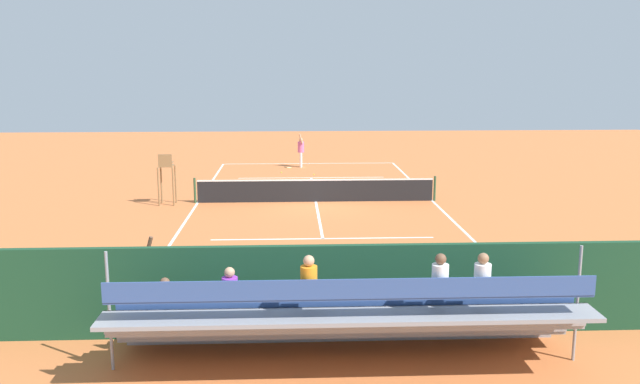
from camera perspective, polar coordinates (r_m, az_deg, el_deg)
ground_plane at (r=28.05m, az=-0.37°, el=-0.85°), size 60.00×60.00×0.00m
court_line_markings at (r=28.09m, az=-0.37°, el=-0.83°), size 10.10×22.20×0.01m
tennis_net at (r=27.95m, az=-0.37°, el=0.16°), size 10.30×0.10×1.07m
backdrop_wall at (r=14.29m, az=1.83°, el=-8.47°), size 18.00×0.16×2.00m
bleacher_stand at (r=13.02m, az=2.09°, el=-10.77°), size 9.06×2.40×2.48m
umpire_chair at (r=27.98m, az=-13.15°, el=1.57°), size 0.67×0.67×2.14m
courtside_bench at (r=15.60m, az=12.44°, el=-8.76°), size 1.80×0.40×0.93m
equipment_bag at (r=15.28m, az=6.33°, el=-10.50°), size 0.90×0.36×0.36m
tennis_player at (r=37.37m, az=-1.66°, el=3.71°), size 0.37×0.53×1.93m
tennis_racket at (r=37.24m, az=-2.71°, el=2.12°), size 0.51×0.53×0.03m
tennis_ball_near at (r=34.80m, az=-0.53°, el=1.53°), size 0.07×0.07×0.07m
tennis_ball_far at (r=35.51m, az=-3.35°, el=1.71°), size 0.07×0.07×0.07m
line_judge at (r=15.55m, az=-14.90°, el=-7.16°), size 0.45×0.56×1.93m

